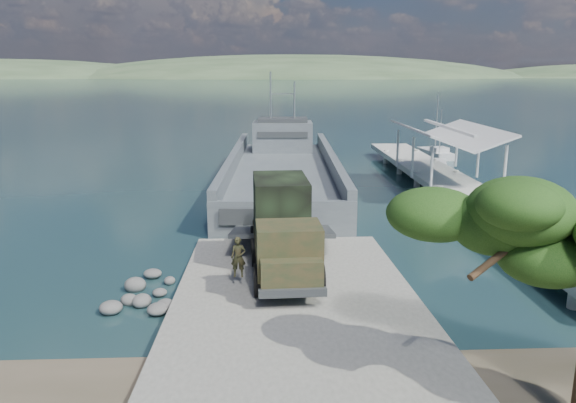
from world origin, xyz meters
The scene contains 11 objects.
ground centered at (0.00, 0.00, 0.00)m, with size 1400.00×1400.00×0.00m, color #1A3A3E.
boat_ramp centered at (0.00, -1.00, 0.25)m, with size 10.00×18.00×0.50m, color slate.
shoreline_rocks centered at (-6.20, 0.50, 0.00)m, with size 3.20×5.60×0.90m, color #555553, non-canonical shape.
distant_headlands centered at (50.00, 560.00, 0.00)m, with size 1000.00×240.00×48.00m, color #324A2E, non-canonical shape.
pier centered at (13.00, 18.77, 1.60)m, with size 6.40×44.00×6.10m.
landing_craft centered at (0.30, 22.41, 0.82)m, with size 9.65×34.08×10.04m.
military_truck centered at (-0.41, 1.82, 2.51)m, with size 3.17×8.81×4.03m.
soldier centered at (-2.39, -0.09, 1.38)m, with size 0.64×0.42×1.75m, color #24331C.
sailboat_near centered at (15.97, 30.89, 0.32)m, with size 2.63×5.10×5.96m.
sailboat_far centered at (17.76, 37.78, 0.39)m, with size 2.59×6.17×7.28m.
overhang_tree centered at (6.52, -9.78, 5.42)m, with size 7.44×6.86×6.76m.
Camera 1 is at (-1.29, -22.88, 9.64)m, focal length 35.00 mm.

